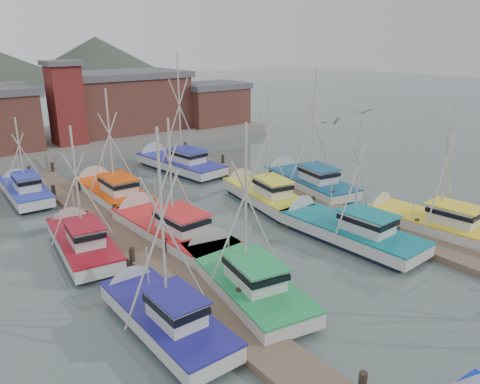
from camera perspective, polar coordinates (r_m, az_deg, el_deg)
ground at (r=27.01m, az=7.55°, el=-8.24°), size 260.00×260.00×0.00m
dock_left at (r=26.16m, az=-10.03°, el=-8.79°), size 2.30×46.00×1.50m
dock_right at (r=34.19m, az=11.18°, el=-2.19°), size 2.30×46.00×1.50m
quay at (r=57.74m, az=-19.26°, el=5.98°), size 44.00×16.00×1.20m
shed_center at (r=59.16m, az=-14.11°, el=10.76°), size 14.84×9.54×6.90m
shed_right at (r=61.91m, az=-3.40°, el=10.79°), size 8.48×6.36×5.20m
lookout_tower at (r=52.58m, az=-20.47°, el=10.21°), size 3.60×3.60×8.50m
boat_4 at (r=23.80m, az=-0.23°, el=-10.12°), size 4.63×10.18×9.39m
boat_5 at (r=29.81m, az=12.44°, el=-4.46°), size 3.62×9.99×8.52m
boat_6 at (r=21.15m, az=-9.71°, el=-14.39°), size 3.86×8.43×9.58m
boat_7 at (r=32.48m, az=21.81°, el=-3.45°), size 3.99×9.63×9.14m
boat_8 at (r=29.74m, az=-8.97°, el=-4.29°), size 3.81×10.44×8.63m
boat_9 at (r=35.63m, az=2.63°, el=-0.19°), size 4.23×9.52×9.64m
boat_10 at (r=29.12m, az=-18.81°, el=-5.60°), size 3.64×8.88×8.28m
boat_11 at (r=39.23m, az=7.98°, el=1.42°), size 4.53×10.13×10.73m
boat_12 at (r=37.44m, az=-15.49°, el=0.07°), size 3.85×9.79×9.46m
boat_13 at (r=44.80m, az=-7.77°, el=3.58°), size 4.63×10.70×11.67m
boat_14 at (r=40.20m, az=-24.81°, el=0.25°), size 2.99×8.36×7.10m
gull_near at (r=22.44m, az=10.95°, el=8.34°), size 1.52×0.66×0.24m
gull_far at (r=28.31m, az=14.66°, el=9.37°), size 1.55×0.63×0.24m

